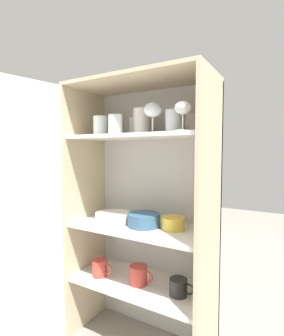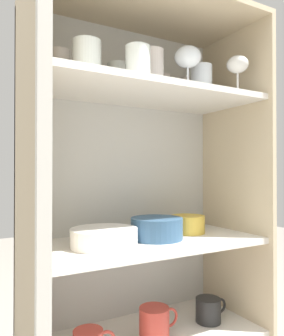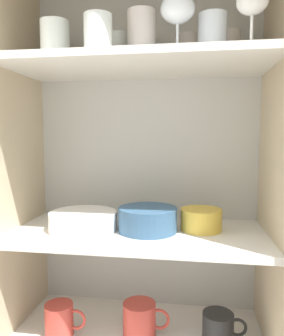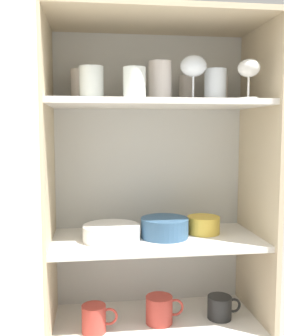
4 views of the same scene
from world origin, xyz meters
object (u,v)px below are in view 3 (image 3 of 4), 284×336
at_px(plate_stack_white, 83,221).
at_px(mixing_bowl_large, 148,218).
at_px(coffee_mug_primary, 219,327).
at_px(serving_bowl_small, 201,218).

distance_m(plate_stack_white, mixing_bowl_large, 0.19).
relative_size(plate_stack_white, coffee_mug_primary, 1.59).
distance_m(mixing_bowl_large, serving_bowl_small, 0.16).
xyz_separation_m(plate_stack_white, serving_bowl_small, (0.35, 0.05, 0.01)).
bearing_deg(serving_bowl_small, mixing_bowl_large, -166.89).
bearing_deg(coffee_mug_primary, plate_stack_white, 179.91).
bearing_deg(plate_stack_white, serving_bowl_small, 8.02).
height_order(plate_stack_white, coffee_mug_primary, plate_stack_white).
bearing_deg(plate_stack_white, mixing_bowl_large, 3.81).
distance_m(mixing_bowl_large, coffee_mug_primary, 0.38).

